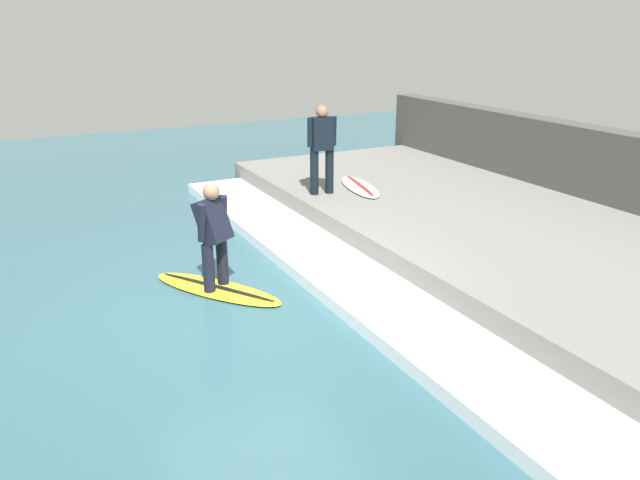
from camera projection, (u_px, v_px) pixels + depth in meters
ground_plane at (255, 303)px, 7.94m from camera, size 28.00×28.00×0.00m
concrete_ledge at (502, 238)px, 9.63m from camera, size 4.40×12.02×0.46m
back_wall at (617, 182)px, 10.48m from camera, size 0.50×12.62×1.66m
wave_foam_crest at (346, 278)px, 8.48m from camera, size 1.14×11.42×0.17m
surfboard_riding at (217, 289)px, 8.28m from camera, size 1.56×1.99×0.07m
surfer_riding at (213, 231)px, 8.01m from camera, size 0.53×0.53×1.42m
surfer_waiting_near at (322, 145)px, 10.91m from camera, size 0.53×0.28×1.57m
surfboard_waiting_near at (360, 187)px, 11.55m from camera, size 0.84×1.74×0.07m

